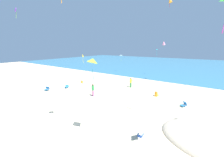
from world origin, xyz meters
TOP-DOWN VIEW (x-y plane):
  - ground_plane at (0.00, 10.00)m, footprint 120.00×120.00m
  - ocean_water at (0.00, 50.23)m, footprint 120.00×60.00m
  - dune_mound at (11.27, 4.72)m, footprint 7.91×5.54m
  - beach_chair_far_right at (8.25, 9.97)m, footprint 0.78×0.79m
  - beach_chair_far_left at (-8.62, 6.86)m, footprint 0.62×0.64m
  - beach_chair_mid_beach at (-10.12, 4.33)m, footprint 0.82×0.87m
  - cooler_box at (6.30, 2.31)m, footprint 0.34×0.51m
  - person_0 at (-0.14, 13.17)m, footprint 0.38×0.38m
  - person_1 at (-2.50, 6.57)m, footprint 0.47×0.47m
  - person_2 at (-8.49, 10.05)m, footprint 0.60×0.67m
  - person_3 at (4.64, 11.51)m, footprint 0.48×0.71m
  - kite_purple at (-12.38, 2.50)m, footprint 0.66×0.23m
  - kite_orange at (4.32, 15.88)m, footprint 0.80×0.70m
  - kite_yellow at (-7.96, 10.16)m, footprint 0.30×0.53m
  - kite_pink at (2.92, 19.89)m, footprint 0.59×0.74m
  - kite_white at (-8.90, 24.51)m, footprint 0.88×0.89m
  - kite_lime at (3.80, -0.03)m, footprint 0.91×0.77m
  - kite_teal at (0.21, 25.19)m, footprint 0.58×0.64m

SIDE VIEW (x-z plane):
  - ground_plane at x=0.00m, z-range 0.00..0.00m
  - dune_mound at x=11.27m, z-range -0.92..0.92m
  - ocean_water at x=0.00m, z-range 0.00..0.05m
  - cooler_box at x=6.30m, z-range 0.00..0.26m
  - beach_chair_far_left at x=-8.62m, z-range -0.02..0.55m
  - beach_chair_far_right at x=8.25m, z-range -0.03..0.56m
  - person_2 at x=-8.49m, z-range -0.10..0.66m
  - beach_chair_mid_beach at x=-10.12m, z-range -0.02..0.60m
  - person_3 at x=4.64m, z-range -0.11..0.71m
  - person_0 at x=-0.14m, z-range 0.13..1.83m
  - person_1 at x=-2.50m, z-range 0.13..1.87m
  - kite_white at x=-8.90m, z-range 3.54..5.38m
  - kite_yellow at x=-7.96m, z-range 4.22..5.76m
  - kite_lime at x=3.80m, z-range 5.06..6.54m
  - kite_teal at x=0.21m, z-range 5.18..6.88m
  - kite_pink at x=2.92m, z-range 6.74..7.89m
  - kite_purple at x=-12.38m, z-range 10.76..12.14m
  - kite_orange at x=4.32m, z-range 12.46..13.77m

